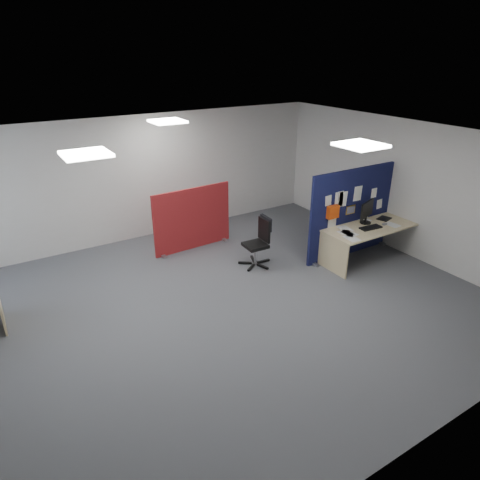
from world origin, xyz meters
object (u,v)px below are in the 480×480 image
red_divider (193,219)px  office_chair (260,239)px  monitor_main (367,211)px  navy_divider (352,213)px  main_desk (367,233)px

red_divider → office_chair: (0.77, -1.38, -0.10)m
monitor_main → red_divider: bearing=121.9°
navy_divider → monitor_main: (0.17, -0.23, 0.08)m
navy_divider → monitor_main: size_ratio=4.35×
monitor_main → red_divider: (-2.79, 2.19, -0.33)m
main_desk → office_chair: size_ratio=2.02×
navy_divider → red_divider: (-2.62, 1.96, -0.25)m
monitor_main → red_divider: 3.56m
navy_divider → red_divider: size_ratio=1.24×
navy_divider → red_divider: 3.28m
red_divider → office_chair: red_divider is taller
monitor_main → red_divider: red_divider is taller
monitor_main → office_chair: 2.21m
main_desk → red_divider: bearing=139.9°
navy_divider → monitor_main: 0.29m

